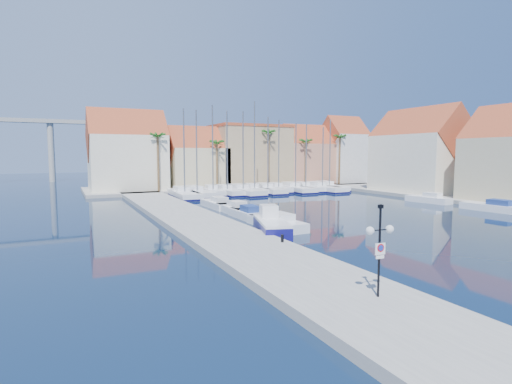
# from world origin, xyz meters

# --- Properties ---
(ground) EXTENTS (260.00, 260.00, 0.00)m
(ground) POSITION_xyz_m (0.00, 0.00, 0.00)
(ground) COLOR black
(ground) RESTS_ON ground
(quay_west) EXTENTS (6.00, 77.00, 0.50)m
(quay_west) POSITION_xyz_m (-9.00, 13.50, 0.25)
(quay_west) COLOR gray
(quay_west) RESTS_ON ground
(shore_north) EXTENTS (54.00, 16.00, 0.50)m
(shore_north) POSITION_xyz_m (10.00, 48.00, 0.25)
(shore_north) COLOR gray
(shore_north) RESTS_ON ground
(shore_east) EXTENTS (12.00, 60.00, 0.50)m
(shore_east) POSITION_xyz_m (32.00, 15.00, 0.25)
(shore_east) COLOR gray
(shore_east) RESTS_ON ground
(lamp_post) EXTENTS (1.33, 0.45, 3.93)m
(lamp_post) POSITION_xyz_m (-8.15, -10.07, 3.08)
(lamp_post) COLOR black
(lamp_post) RESTS_ON quay_west
(bollard) EXTENTS (0.21, 0.21, 0.52)m
(bollard) POSITION_xyz_m (-6.60, 0.79, 0.76)
(bollard) COLOR black
(bollard) RESTS_ON quay_west
(fishing_boat) EXTENTS (3.85, 6.61, 2.20)m
(fishing_boat) POSITION_xyz_m (-4.63, 6.11, 0.73)
(fishing_boat) COLOR navy
(fishing_boat) RESTS_ON ground
(motorboat_west_0) EXTENTS (2.63, 7.06, 1.40)m
(motorboat_west_0) POSITION_xyz_m (-3.13, 7.86, 0.51)
(motorboat_west_0) COLOR white
(motorboat_west_0) RESTS_ON ground
(motorboat_west_1) EXTENTS (2.02, 6.13, 1.40)m
(motorboat_west_1) POSITION_xyz_m (-3.26, 13.59, 0.51)
(motorboat_west_1) COLOR white
(motorboat_west_1) RESTS_ON ground
(motorboat_west_2) EXTENTS (2.16, 6.43, 1.40)m
(motorboat_west_2) POSITION_xyz_m (-3.01, 17.58, 0.51)
(motorboat_west_2) COLOR white
(motorboat_west_2) RESTS_ON ground
(motorboat_west_3) EXTENTS (2.18, 6.64, 1.40)m
(motorboat_west_3) POSITION_xyz_m (-3.17, 22.55, 0.51)
(motorboat_west_3) COLOR white
(motorboat_west_3) RESTS_ON ground
(motorboat_east_0) EXTENTS (2.76, 7.12, 1.40)m
(motorboat_east_0) POSITION_xyz_m (24.01, 5.94, 0.51)
(motorboat_east_0) COLOR white
(motorboat_east_0) RESTS_ON ground
(motorboat_east_1) EXTENTS (2.60, 6.13, 1.40)m
(motorboat_east_1) POSITION_xyz_m (24.01, 15.00, 0.51)
(motorboat_east_1) COLOR white
(motorboat_east_1) RESTS_ON ground
(sailboat_0) EXTENTS (3.59, 11.64, 13.03)m
(sailboat_0) POSITION_xyz_m (-3.75, 35.36, 0.57)
(sailboat_0) COLOR white
(sailboat_0) RESTS_ON ground
(sailboat_1) EXTENTS (3.06, 10.89, 13.03)m
(sailboat_1) POSITION_xyz_m (-1.62, 36.17, 0.58)
(sailboat_1) COLOR white
(sailboat_1) RESTS_ON ground
(sailboat_2) EXTENTS (2.84, 8.34, 13.94)m
(sailboat_2) POSITION_xyz_m (1.20, 36.61, 0.65)
(sailboat_2) COLOR white
(sailboat_2) RESTS_ON ground
(sailboat_3) EXTENTS (2.98, 9.35, 13.11)m
(sailboat_3) POSITION_xyz_m (3.30, 36.13, 0.61)
(sailboat_3) COLOR white
(sailboat_3) RESTS_ON ground
(sailboat_4) EXTENTS (3.72, 11.75, 13.12)m
(sailboat_4) POSITION_xyz_m (5.86, 35.91, 0.57)
(sailboat_4) COLOR white
(sailboat_4) RESTS_ON ground
(sailboat_5) EXTENTS (2.84, 9.01, 14.93)m
(sailboat_5) POSITION_xyz_m (8.34, 36.71, 0.65)
(sailboat_5) COLOR white
(sailboat_5) RESTS_ON ground
(sailboat_6) EXTENTS (3.35, 10.84, 12.49)m
(sailboat_6) POSITION_xyz_m (10.60, 36.32, 0.57)
(sailboat_6) COLOR white
(sailboat_6) RESTS_ON ground
(sailboat_7) EXTENTS (2.75, 8.23, 12.17)m
(sailboat_7) POSITION_xyz_m (12.93, 36.69, 0.62)
(sailboat_7) COLOR white
(sailboat_7) RESTS_ON ground
(sailboat_8) EXTENTS (3.68, 11.43, 11.63)m
(sailboat_8) POSITION_xyz_m (15.83, 36.16, 0.56)
(sailboat_8) COLOR white
(sailboat_8) RESTS_ON ground
(sailboat_9) EXTENTS (2.56, 9.48, 11.53)m
(sailboat_9) POSITION_xyz_m (17.88, 36.08, 0.58)
(sailboat_9) COLOR white
(sailboat_9) RESTS_ON ground
(sailboat_10) EXTENTS (3.52, 11.95, 11.04)m
(sailboat_10) POSITION_xyz_m (20.54, 35.11, 0.55)
(sailboat_10) COLOR white
(sailboat_10) RESTS_ON ground
(sailboat_11) EXTENTS (3.65, 10.71, 12.53)m
(sailboat_11) POSITION_xyz_m (22.96, 36.19, 0.58)
(sailboat_11) COLOR white
(sailboat_11) RESTS_ON ground
(building_0) EXTENTS (12.30, 9.00, 13.50)m
(building_0) POSITION_xyz_m (-10.00, 47.00, 6.52)
(building_0) COLOR #ECE4C6
(building_0) RESTS_ON shore_north
(building_1) EXTENTS (10.30, 8.00, 11.00)m
(building_1) POSITION_xyz_m (2.00, 47.00, 5.30)
(building_1) COLOR beige
(building_1) RESTS_ON shore_north
(building_2) EXTENTS (14.20, 10.20, 11.50)m
(building_2) POSITION_xyz_m (13.00, 48.00, 6.26)
(building_2) COLOR tan
(building_2) RESTS_ON shore_north
(building_3) EXTENTS (10.30, 8.00, 12.00)m
(building_3) POSITION_xyz_m (25.00, 47.00, 5.86)
(building_3) COLOR tan
(building_3) RESTS_ON shore_north
(building_4) EXTENTS (8.30, 8.00, 14.00)m
(building_4) POSITION_xyz_m (34.00, 46.00, 6.97)
(building_4) COLOR silver
(building_4) RESTS_ON shore_north
(building_6) EXTENTS (9.00, 14.30, 13.50)m
(building_6) POSITION_xyz_m (32.00, 24.00, 6.52)
(building_6) COLOR #ECE4C6
(building_6) RESTS_ON shore_east
(palm_0) EXTENTS (2.60, 2.60, 10.15)m
(palm_0) POSITION_xyz_m (-6.00, 42.00, 9.08)
(palm_0) COLOR brown
(palm_0) RESTS_ON shore_north
(palm_1) EXTENTS (2.60, 2.60, 9.15)m
(palm_1) POSITION_xyz_m (4.00, 42.00, 8.14)
(palm_1) COLOR brown
(palm_1) RESTS_ON shore_north
(palm_2) EXTENTS (2.60, 2.60, 11.15)m
(palm_2) POSITION_xyz_m (14.00, 42.00, 10.02)
(palm_2) COLOR brown
(palm_2) RESTS_ON shore_north
(palm_3) EXTENTS (2.60, 2.60, 9.65)m
(palm_3) POSITION_xyz_m (22.00, 42.00, 8.61)
(palm_3) COLOR brown
(palm_3) RESTS_ON shore_north
(palm_4) EXTENTS (2.60, 2.60, 10.65)m
(palm_4) POSITION_xyz_m (30.00, 42.00, 9.55)
(palm_4) COLOR brown
(palm_4) RESTS_ON shore_north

